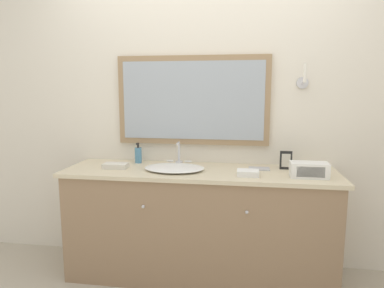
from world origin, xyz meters
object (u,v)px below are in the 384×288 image
Objects in this scene: sink_basin at (175,167)px; picture_frame at (286,160)px; appliance_box at (309,170)px; soap_bottle at (138,155)px.

sink_basin reaches higher than picture_frame.
appliance_box is 1.81× the size of picture_frame.
appliance_box is at bearing -12.09° from soap_bottle.
picture_frame is (-0.13, 0.23, 0.02)m from appliance_box.
soap_bottle is 1.20× the size of picture_frame.
appliance_box is (1.32, -0.28, -0.01)m from soap_bottle.
soap_bottle is 1.35m from appliance_box.
sink_basin is 3.22× the size of picture_frame.
sink_basin is at bearing -30.28° from soap_bottle.
appliance_box is at bearing -59.87° from picture_frame.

